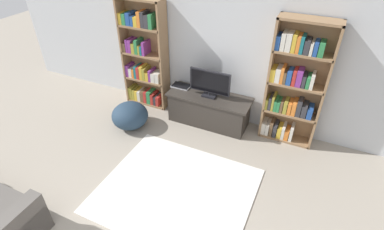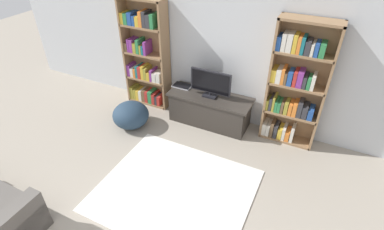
{
  "view_description": "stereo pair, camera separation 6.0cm",
  "coord_description": "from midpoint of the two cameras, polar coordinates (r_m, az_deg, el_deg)",
  "views": [
    {
      "loc": [
        1.5,
        -0.22,
        3.22
      ],
      "look_at": [
        -0.03,
        3.06,
        0.7
      ],
      "focal_mm": 28.0,
      "sensor_mm": 36.0,
      "label": 1
    },
    {
      "loc": [
        1.56,
        -0.2,
        3.22
      ],
      "look_at": [
        -0.03,
        3.06,
        0.7
      ],
      "focal_mm": 28.0,
      "sensor_mm": 36.0,
      "label": 2
    }
  ],
  "objects": [
    {
      "name": "laptop",
      "position": [
        5.44,
        -2.39,
        5.55
      ],
      "size": [
        0.34,
        0.21,
        0.03
      ],
      "color": "#B7B7BC",
      "rests_on": "tv_stand"
    },
    {
      "name": "tv_stand",
      "position": [
        5.31,
        2.91,
        1.11
      ],
      "size": [
        1.46,
        0.54,
        0.55
      ],
      "color": "#332D28",
      "rests_on": "ground_plane"
    },
    {
      "name": "bookshelf_right",
      "position": [
        4.82,
        18.47,
        5.31
      ],
      "size": [
        0.85,
        0.3,
        2.02
      ],
      "color": "#93704C",
      "rests_on": "ground_plane"
    },
    {
      "name": "beanbag_ottoman",
      "position": [
        5.35,
        -12.04,
        -0.1
      ],
      "size": [
        0.63,
        0.63,
        0.45
      ],
      "primitive_type": "ellipsoid",
      "color": "#23384C",
      "rests_on": "ground_plane"
    },
    {
      "name": "television",
      "position": [
        5.03,
        3.06,
        6.07
      ],
      "size": [
        0.71,
        0.16,
        0.48
      ],
      "color": "black",
      "rests_on": "tv_stand"
    },
    {
      "name": "bookshelf_left",
      "position": [
        5.68,
        -9.37,
        10.8
      ],
      "size": [
        0.85,
        0.3,
        2.02
      ],
      "color": "#93704C",
      "rests_on": "ground_plane"
    },
    {
      "name": "wall_back",
      "position": [
        5.07,
        5.66,
        12.44
      ],
      "size": [
        8.8,
        0.06,
        2.6
      ],
      "color": "silver",
      "rests_on": "ground_plane"
    },
    {
      "name": "area_rug",
      "position": [
        4.27,
        -3.45,
        -14.09
      ],
      "size": [
        2.04,
        1.77,
        0.02
      ],
      "color": "white",
      "rests_on": "ground_plane"
    }
  ]
}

